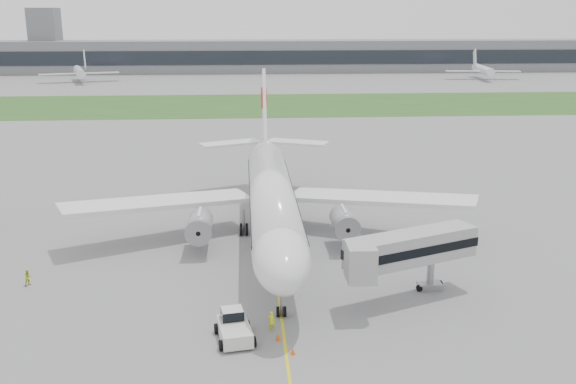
{
  "coord_description": "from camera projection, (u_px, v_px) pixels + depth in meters",
  "views": [
    {
      "loc": [
        -2.89,
        -65.79,
        25.4
      ],
      "look_at": [
        1.74,
        2.0,
        6.49
      ],
      "focal_mm": 40.0,
      "sensor_mm": 36.0,
      "label": 1
    }
  ],
  "objects": [
    {
      "name": "ground",
      "position": [
        273.0,
        254.0,
        70.23
      ],
      "size": [
        600.0,
        600.0,
        0.0
      ],
      "primitive_type": "plane",
      "color": "gray",
      "rests_on": "ground"
    },
    {
      "name": "apron_markings",
      "position": [
        276.0,
        272.0,
        65.43
      ],
      "size": [
        70.0,
        70.0,
        0.04
      ],
      "primitive_type": null,
      "color": "yellow",
      "rests_on": "ground"
    },
    {
      "name": "grass_strip",
      "position": [
        254.0,
        105.0,
        185.57
      ],
      "size": [
        600.0,
        50.0,
        0.02
      ],
      "primitive_type": "cube",
      "color": "#26481B",
      "rests_on": "ground"
    },
    {
      "name": "terminal_building",
      "position": [
        250.0,
        56.0,
        289.3
      ],
      "size": [
        320.0,
        22.3,
        14.0
      ],
      "color": "slate",
      "rests_on": "ground"
    },
    {
      "name": "control_tower",
      "position": [
        49.0,
        73.0,
        287.3
      ],
      "size": [
        12.0,
        12.0,
        56.0
      ],
      "primitive_type": null,
      "color": "slate",
      "rests_on": "ground"
    },
    {
      "name": "airliner",
      "position": [
        271.0,
        193.0,
        73.4
      ],
      "size": [
        48.13,
        53.95,
        17.88
      ],
      "color": "silver",
      "rests_on": "ground"
    },
    {
      "name": "pushback_tug",
      "position": [
        234.0,
        327.0,
        51.8
      ],
      "size": [
        3.49,
        4.62,
        2.19
      ],
      "rotation": [
        0.0,
        0.0,
        0.17
      ],
      "color": "silver",
      "rests_on": "ground"
    },
    {
      "name": "jet_bridge",
      "position": [
        404.0,
        250.0,
        57.96
      ],
      "size": [
        13.35,
        8.63,
        6.44
      ],
      "rotation": [
        0.0,
        0.0,
        0.39
      ],
      "color": "#959597",
      "rests_on": "ground"
    },
    {
      "name": "safety_cone_left",
      "position": [
        278.0,
        337.0,
        51.6
      ],
      "size": [
        0.43,
        0.43,
        0.6
      ],
      "primitive_type": "cone",
      "color": "#DB4F0B",
      "rests_on": "ground"
    },
    {
      "name": "safety_cone_right",
      "position": [
        293.0,
        351.0,
        49.5
      ],
      "size": [
        0.4,
        0.4,
        0.55
      ],
      "primitive_type": "cone",
      "color": "#DB4F0B",
      "rests_on": "ground"
    },
    {
      "name": "ground_crew_near",
      "position": [
        272.0,
        321.0,
        53.05
      ],
      "size": [
        0.65,
        0.44,
        1.75
      ],
      "primitive_type": "imported",
      "rotation": [
        0.0,
        0.0,
        3.17
      ],
      "color": "yellow",
      "rests_on": "ground"
    },
    {
      "name": "ground_crew_far",
      "position": [
        28.0,
        278.0,
        62.0
      ],
      "size": [
        0.96,
        0.97,
        1.58
      ],
      "primitive_type": "imported",
      "rotation": [
        0.0,
        0.0,
        0.79
      ],
      "color": "#AEC721",
      "rests_on": "ground"
    },
    {
      "name": "distant_aircraft_left",
      "position": [
        80.0,
        82.0,
        247.46
      ],
      "size": [
        36.06,
        33.74,
        11.35
      ],
      "primitive_type": null,
      "rotation": [
        0.0,
        0.0,
        0.3
      ],
      "color": "silver",
      "rests_on": "ground"
    },
    {
      "name": "distant_aircraft_right",
      "position": [
        482.0,
        79.0,
        257.83
      ],
      "size": [
        32.26,
        29.25,
        11.22
      ],
      "primitive_type": null,
      "rotation": [
        0.0,
        0.0,
        -0.12
      ],
      "color": "silver",
      "rests_on": "ground"
    }
  ]
}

